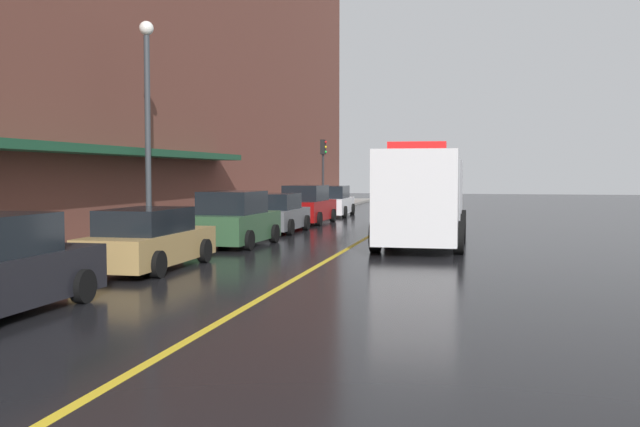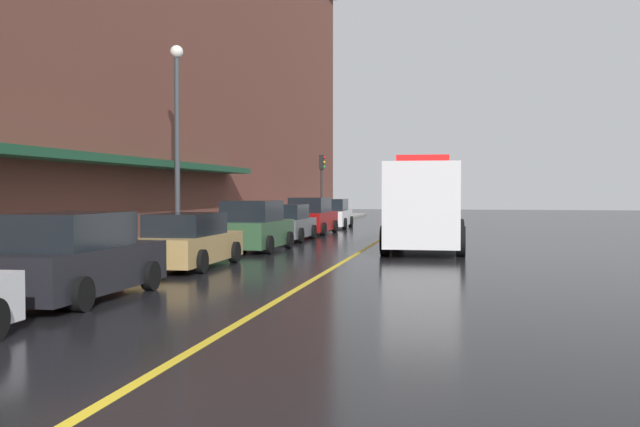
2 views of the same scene
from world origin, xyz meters
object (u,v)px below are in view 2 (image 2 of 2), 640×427
Objects in this scene: parked_car_4 at (285,223)px; parking_meter_0 at (245,218)px; parked_car_3 at (254,227)px; box_truck at (427,206)px; parked_car_6 at (332,214)px; street_lamp_left at (177,125)px; traffic_light_near at (322,175)px; parked_car_2 at (188,242)px; parked_car_1 at (75,259)px; parked_car_5 at (311,217)px.

parked_car_4 reaches higher than parking_meter_0.
box_truck is (6.10, 2.27, 0.76)m from parked_car_3.
parked_car_6 is 0.70× the size of street_lamp_left.
street_lamp_left reaches higher than parked_car_6.
parked_car_4 is 15.27m from traffic_light_near.
parked_car_2 reaches higher than parking_meter_0.
parked_car_1 is at bearing -79.33° from street_lamp_left.
traffic_light_near is (-7.52, 18.24, 1.55)m from box_truck.
parking_meter_0 is 0.31× the size of traffic_light_near.
parked_car_2 is 16.78m from parked_car_5.
parked_car_2 is 9.94m from parking_meter_0.
parked_car_3 is at bearing 44.48° from street_lamp_left.
parked_car_2 is at bearing -179.56° from parked_car_4.
parked_car_3 is at bearing -2.12° from parked_car_2.
traffic_light_near reaches higher than parked_car_3.
parked_car_5 is at bearing -144.38° from box_truck.
parked_car_1 is at bearing -178.60° from parked_car_3.
parked_car_5 is 1.07× the size of traffic_light_near.
parking_meter_0 is at bearing 84.18° from street_lamp_left.
parked_car_2 is 5.72m from street_lamp_left.
parked_car_2 is at bearing -179.52° from parked_car_3.
parked_car_5 is 13.45m from street_lamp_left.
traffic_light_near reaches higher than parking_meter_0.
parked_car_5 is at bearing 178.10° from parked_car_6.
parked_car_2 is 0.52× the size of box_truck.
parked_car_2 is 0.69× the size of street_lamp_left.
street_lamp_left is 1.61× the size of traffic_light_near.
parked_car_4 is 0.45× the size of box_truck.
parked_car_1 is 0.52× the size of box_truck.
street_lamp_left reaches higher than box_truck.
street_lamp_left is at bearing -91.68° from traffic_light_near.
parked_car_6 is 0.53× the size of box_truck.
parked_car_2 is at bearing -64.21° from street_lamp_left.
parked_car_1 is 29.09m from parked_car_6.
parked_car_4 is 11.34m from parked_car_6.
parking_meter_0 is at bearing 23.38° from parked_car_3.
parked_car_3 is 3.16× the size of parking_meter_0.
box_truck is at bearing -67.36° from parked_car_3.
parked_car_3 is at bearing -68.81° from parking_meter_0.
box_truck is at bearing -37.58° from parked_car_2.
parked_car_1 is 1.15× the size of parked_car_4.
parked_car_2 is 1.12× the size of traffic_light_near.
street_lamp_left is at bearing -95.82° from parking_meter_0.
box_truck reaches higher than parked_car_3.
parked_car_4 is 0.90× the size of parked_car_5.
street_lamp_left reaches higher than parked_car_2.
street_lamp_left reaches higher than traffic_light_near.
parked_car_5 reaches higher than parking_meter_0.
parked_car_5 is 0.50× the size of box_truck.
parked_car_2 is 11.49m from parked_car_4.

